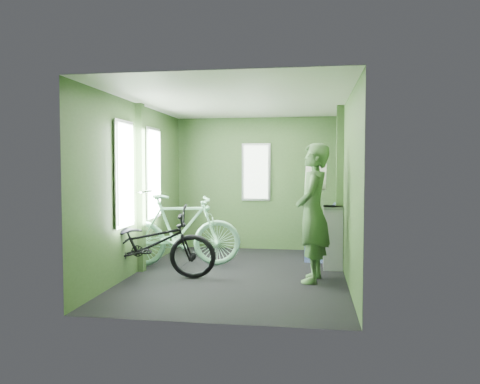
% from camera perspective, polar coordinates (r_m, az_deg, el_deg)
% --- Properties ---
extents(room, '(4.00, 4.02, 2.31)m').
position_cam_1_polar(room, '(6.25, -0.42, 3.05)').
color(room, black).
rests_on(room, ground).
extents(bicycle_black, '(1.83, 0.99, 1.02)m').
position_cam_1_polar(bicycle_black, '(6.21, -11.18, -10.38)').
color(bicycle_black, black).
rests_on(bicycle_black, ground).
extents(bicycle_mint, '(1.85, 1.02, 1.10)m').
position_cam_1_polar(bicycle_mint, '(6.88, -7.33, -9.03)').
color(bicycle_mint, '#87D4A7').
rests_on(bicycle_mint, ground).
extents(passenger, '(0.48, 0.73, 1.73)m').
position_cam_1_polar(passenger, '(5.92, 8.87, -2.49)').
color(passenger, '#3C5D33').
rests_on(passenger, ground).
extents(waste_box, '(0.26, 0.37, 0.89)m').
position_cam_1_polar(waste_box, '(6.77, 11.25, -5.44)').
color(waste_box, slate).
rests_on(waste_box, ground).
extents(bench_seat, '(0.53, 0.85, 0.86)m').
position_cam_1_polar(bench_seat, '(7.52, 10.08, -6.05)').
color(bench_seat, navy).
rests_on(bench_seat, ground).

